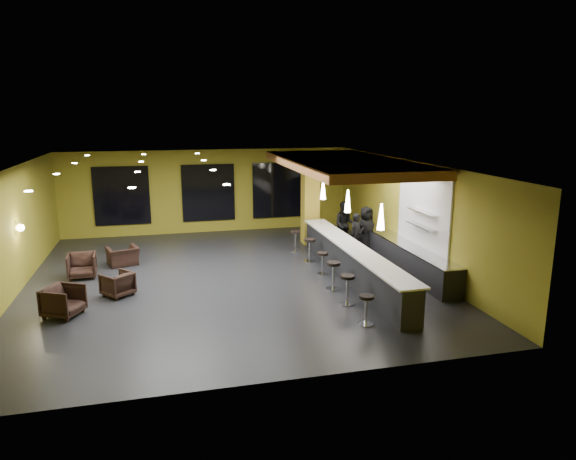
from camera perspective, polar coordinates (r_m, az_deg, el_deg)
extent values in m
cube|color=black|center=(16.12, -6.52, -5.45)|extent=(12.00, 13.00, 0.10)
cube|color=black|center=(15.37, -6.86, 7.38)|extent=(12.00, 13.00, 0.10)
cube|color=olive|center=(22.06, -8.87, 4.29)|extent=(12.00, 0.10, 3.50)
cube|color=olive|center=(9.43, -1.55, -7.34)|extent=(12.00, 0.10, 3.50)
cube|color=olive|center=(16.09, -28.58, -0.37)|extent=(0.10, 13.00, 3.50)
cube|color=olive|center=(17.44, 13.44, 1.80)|extent=(0.10, 13.00, 3.50)
cube|color=#9F5E2E|center=(17.30, 6.10, 7.39)|extent=(3.60, 8.00, 0.28)
cube|color=black|center=(21.94, -17.99, 3.63)|extent=(2.20, 0.06, 2.40)
cube|color=black|center=(21.96, -8.84, 4.12)|extent=(2.20, 0.06, 2.40)
cube|color=black|center=(22.42, -1.16, 4.45)|extent=(2.20, 0.06, 2.40)
cube|color=white|center=(16.49, 14.78, 1.98)|extent=(0.06, 3.20, 2.40)
cube|color=black|center=(15.88, 7.11, -3.67)|extent=(0.60, 8.00, 1.00)
cube|color=silver|center=(15.74, 7.16, -1.84)|extent=(0.78, 8.10, 0.05)
cube|color=black|center=(17.13, 12.78, -2.91)|extent=(0.70, 6.00, 0.86)
cube|color=silver|center=(17.01, 12.85, -1.43)|extent=(0.72, 6.00, 0.03)
cube|color=silver|center=(16.33, 14.60, 0.45)|extent=(0.30, 1.50, 0.03)
cube|color=silver|center=(16.24, 14.69, 2.00)|extent=(0.30, 1.50, 0.03)
cube|color=#A78D25|center=(19.86, 2.48, 3.47)|extent=(0.60, 0.60, 3.50)
sphere|color=#FFE5B2|center=(16.51, -27.61, 0.22)|extent=(0.22, 0.22, 0.22)
cone|color=white|center=(13.65, 10.31, 1.47)|extent=(0.20, 0.20, 0.70)
cone|color=white|center=(15.92, 6.65, 3.22)|extent=(0.20, 0.20, 0.70)
cone|color=white|center=(18.25, 3.92, 4.52)|extent=(0.20, 0.20, 0.70)
imported|color=black|center=(18.41, 7.65, -0.51)|extent=(0.62, 0.47, 1.54)
imported|color=black|center=(19.51, 6.35, 0.63)|extent=(1.02, 0.90, 1.76)
imported|color=black|center=(18.82, 8.66, 0.03)|extent=(0.95, 0.74, 1.71)
imported|color=black|center=(14.18, -23.70, -7.26)|extent=(1.13, 1.12, 0.77)
imported|color=black|center=(15.15, -18.42, -5.72)|extent=(1.04, 1.04, 0.68)
imported|color=black|center=(17.13, -21.92, -3.70)|extent=(0.87, 0.90, 0.77)
imported|color=black|center=(18.08, -17.88, -2.77)|extent=(1.17, 1.09, 0.62)
cylinder|color=silver|center=(12.76, 8.61, -10.29)|extent=(0.38, 0.38, 0.03)
cylinder|color=silver|center=(12.63, 8.67, -8.88)|extent=(0.07, 0.07, 0.66)
cylinder|color=black|center=(12.51, 8.72, -7.35)|extent=(0.36, 0.36, 0.08)
cylinder|color=silver|center=(13.97, 6.56, -8.11)|extent=(0.41, 0.41, 0.03)
cylinder|color=silver|center=(13.85, 6.60, -6.71)|extent=(0.07, 0.07, 0.72)
cylinder|color=black|center=(13.72, 6.64, -5.18)|extent=(0.39, 0.39, 0.08)
cylinder|color=silver|center=(15.04, 5.03, -6.53)|extent=(0.42, 0.42, 0.03)
cylinder|color=silver|center=(14.92, 5.06, -5.19)|extent=(0.07, 0.07, 0.73)
cylinder|color=black|center=(14.80, 5.09, -3.73)|extent=(0.40, 0.40, 0.08)
cylinder|color=silver|center=(16.37, 3.84, -4.87)|extent=(0.36, 0.36, 0.03)
cylinder|color=silver|center=(16.28, 3.86, -3.80)|extent=(0.06, 0.06, 0.63)
cylinder|color=black|center=(16.18, 3.88, -2.64)|extent=(0.34, 0.34, 0.07)
cylinder|color=silver|center=(17.69, 2.41, -3.48)|extent=(0.41, 0.41, 0.03)
cylinder|color=silver|center=(17.59, 2.42, -2.35)|extent=(0.07, 0.07, 0.72)
cylinder|color=black|center=(17.49, 2.43, -1.12)|extent=(0.39, 0.39, 0.08)
cylinder|color=silver|center=(18.98, 0.83, -2.33)|extent=(0.39, 0.39, 0.03)
cylinder|color=silver|center=(18.90, 0.83, -1.32)|extent=(0.07, 0.07, 0.68)
cylinder|color=black|center=(18.81, 0.84, -0.23)|extent=(0.37, 0.37, 0.08)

